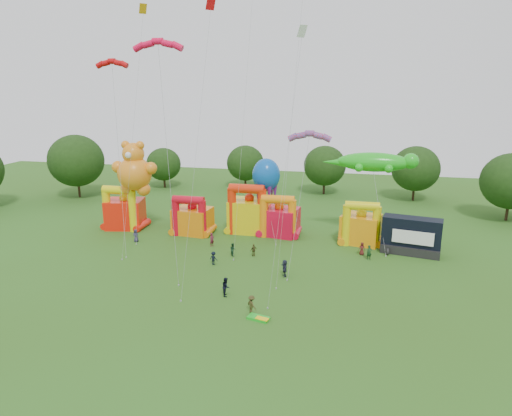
% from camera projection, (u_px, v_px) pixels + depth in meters
% --- Properties ---
extents(ground, '(160.00, 160.00, 0.00)m').
position_uv_depth(ground, '(185.00, 336.00, 39.40)').
color(ground, '#315518').
rests_on(ground, ground).
extents(tree_ring, '(125.37, 127.50, 12.07)m').
position_uv_depth(tree_ring, '(171.00, 265.00, 38.60)').
color(tree_ring, '#352314').
rests_on(tree_ring, ground).
extents(bouncy_castle_0, '(6.04, 5.20, 6.79)m').
position_uv_depth(bouncy_castle_0, '(124.00, 212.00, 68.69)').
color(bouncy_castle_0, red).
rests_on(bouncy_castle_0, ground).
extents(bouncy_castle_1, '(5.57, 4.67, 5.91)m').
position_uv_depth(bouncy_castle_1, '(192.00, 219.00, 66.18)').
color(bouncy_castle_1, orange).
rests_on(bouncy_castle_1, ground).
extents(bouncy_castle_2, '(5.77, 4.66, 7.46)m').
position_uv_depth(bouncy_castle_2, '(249.00, 213.00, 66.82)').
color(bouncy_castle_2, '#DDC20B').
rests_on(bouncy_castle_2, ground).
extents(bouncy_castle_3, '(5.84, 5.01, 6.20)m').
position_uv_depth(bouncy_castle_3, '(279.00, 219.00, 65.44)').
color(bouncy_castle_3, red).
rests_on(bouncy_castle_3, ground).
extents(bouncy_castle_4, '(5.80, 5.06, 6.18)m').
position_uv_depth(bouncy_castle_4, '(361.00, 227.00, 62.00)').
color(bouncy_castle_4, orange).
rests_on(bouncy_castle_4, ground).
extents(stage_trailer, '(7.64, 4.13, 4.77)m').
position_uv_depth(stage_trailer, '(411.00, 236.00, 58.34)').
color(stage_trailer, black).
rests_on(stage_trailer, ground).
extents(teddy_bear_kite, '(6.87, 8.13, 13.51)m').
position_uv_depth(teddy_bear_kite, '(135.00, 186.00, 64.93)').
color(teddy_bear_kite, orange).
rests_on(teddy_bear_kite, ground).
extents(gecko_kite, '(12.92, 9.83, 12.25)m').
position_uv_depth(gecko_kite, '(377.00, 192.00, 61.12)').
color(gecko_kite, green).
rests_on(gecko_kite, ground).
extents(octopus_kite, '(4.67, 8.24, 10.94)m').
position_uv_depth(octopus_kite, '(268.00, 199.00, 65.10)').
color(octopus_kite, '#0B4FAD').
rests_on(octopus_kite, ground).
extents(parafoil_kites, '(29.31, 11.91, 26.50)m').
position_uv_depth(parafoil_kites, '(166.00, 168.00, 52.19)').
color(parafoil_kites, '#F00B3B').
rests_on(parafoil_kites, ground).
extents(diamond_kites, '(22.73, 18.45, 42.46)m').
position_uv_depth(diamond_kites, '(231.00, 125.00, 49.09)').
color(diamond_kites, red).
rests_on(diamond_kites, ground).
extents(folded_kite_bundle, '(2.18, 1.47, 0.31)m').
position_uv_depth(folded_kite_bundle, '(259.00, 318.00, 42.15)').
color(folded_kite_bundle, green).
rests_on(folded_kite_bundle, ground).
extents(spectator_0, '(0.92, 0.65, 1.79)m').
position_uv_depth(spectator_0, '(136.00, 236.00, 62.93)').
color(spectator_0, '#2D2B47').
rests_on(spectator_0, ground).
extents(spectator_1, '(0.74, 0.81, 1.86)m').
position_uv_depth(spectator_1, '(212.00, 240.00, 61.17)').
color(spectator_1, '#5A1929').
rests_on(spectator_1, ground).
extents(spectator_2, '(1.02, 1.02, 1.67)m').
position_uv_depth(spectator_2, '(233.00, 249.00, 57.83)').
color(spectator_2, '#173A22').
rests_on(spectator_2, ground).
extents(spectator_3, '(1.20, 0.90, 1.66)m').
position_uv_depth(spectator_3, '(214.00, 258.00, 54.90)').
color(spectator_3, black).
rests_on(spectator_3, ground).
extents(spectator_4, '(0.95, 0.91, 1.59)m').
position_uv_depth(spectator_4, '(254.00, 250.00, 57.67)').
color(spectator_4, '#453F1B').
rests_on(spectator_4, ground).
extents(spectator_5, '(1.05, 1.91, 1.97)m').
position_uv_depth(spectator_5, '(285.00, 268.00, 51.52)').
color(spectator_5, '#222439').
rests_on(spectator_5, ground).
extents(spectator_6, '(0.89, 0.65, 1.68)m').
position_uv_depth(spectator_6, '(362.00, 249.00, 58.08)').
color(spectator_6, '#531B17').
rests_on(spectator_6, ground).
extents(spectator_7, '(0.80, 0.68, 1.86)m').
position_uv_depth(spectator_7, '(369.00, 252.00, 56.49)').
color(spectator_7, '#183C1C').
rests_on(spectator_7, ground).
extents(spectator_8, '(0.96, 1.12, 1.98)m').
position_uv_depth(spectator_8, '(226.00, 287.00, 46.75)').
color(spectator_8, black).
rests_on(spectator_8, ground).
extents(spectator_9, '(1.30, 1.26, 1.79)m').
position_uv_depth(spectator_9, '(252.00, 304.00, 43.17)').
color(spectator_9, '#383316').
rests_on(spectator_9, ground).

